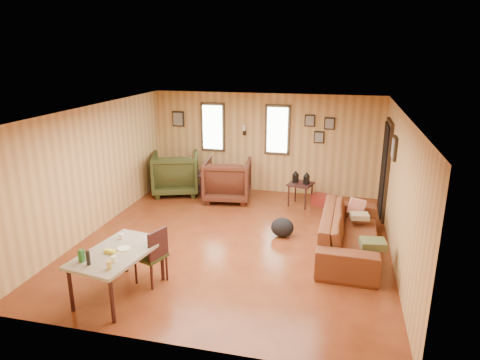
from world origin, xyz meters
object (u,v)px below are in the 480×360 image
object	(u,v)px
recliner_brown	(227,178)
side_table	(301,182)
dining_table	(117,255)
sofa	(350,226)
end_table	(194,180)
recliner_green	(176,171)

from	to	relation	value
recliner_brown	side_table	bearing A→B (deg)	173.59
recliner_brown	side_table	distance (m)	1.69
dining_table	side_table	bearing A→B (deg)	72.92
sofa	recliner_brown	bearing A→B (deg)	54.55
dining_table	end_table	bearing A→B (deg)	104.78
side_table	dining_table	xyz separation A→B (m)	(-2.14, -4.31, 0.08)
recliner_green	side_table	bearing A→B (deg)	158.58
recliner_brown	side_table	world-z (taller)	recliner_brown
recliner_green	dining_table	distance (m)	4.55
recliner_green	side_table	xyz separation A→B (m)	(3.04, -0.15, -0.01)
sofa	end_table	size ratio (longest dim) A/B	3.75
sofa	dining_table	distance (m)	3.88
sofa	end_table	distance (m)	4.28
end_table	dining_table	distance (m)	4.49
sofa	side_table	distance (m)	2.37
recliner_brown	dining_table	bearing A→B (deg)	76.45
side_table	dining_table	bearing A→B (deg)	-116.36
recliner_green	recliner_brown	bearing A→B (deg)	153.70
sofa	recliner_brown	size ratio (longest dim) A/B	2.29
recliner_brown	dining_table	world-z (taller)	recliner_brown
recliner_brown	side_table	size ratio (longest dim) A/B	1.33
recliner_brown	recliner_green	world-z (taller)	recliner_green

